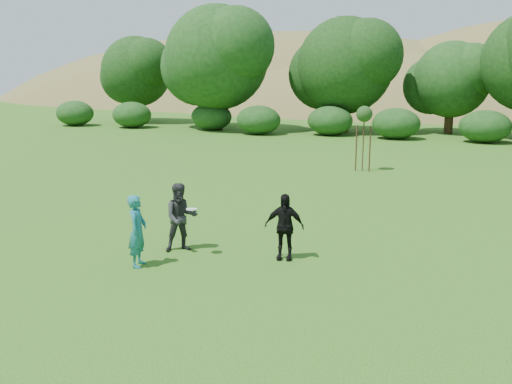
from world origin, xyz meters
TOP-DOWN VIEW (x-y plane):
  - ground at (0.00, 0.00)m, footprint 120.00×120.00m
  - player_teal at (-1.36, -0.68)m, footprint 0.55×0.69m
  - player_grey at (-1.02, 0.67)m, footprint 1.04×1.01m
  - player_black at (1.52, 1.03)m, footprint 0.98×0.56m
  - frisbee at (-0.57, 0.41)m, footprint 0.27×0.27m
  - sapling at (0.68, 13.60)m, footprint 0.70×0.70m
  - hillside at (-0.56, 68.45)m, footprint 150.00×72.00m
  - tree_row at (3.23, 28.68)m, footprint 53.92×10.38m

SIDE VIEW (x-z plane):
  - hillside at x=-0.56m, z-range -37.97..14.03m
  - ground at x=0.00m, z-range 0.00..0.00m
  - player_black at x=1.52m, z-range 0.00..1.58m
  - player_teal at x=-1.36m, z-range 0.00..1.65m
  - player_grey at x=-1.02m, z-range 0.00..1.69m
  - frisbee at x=-0.57m, z-range 1.13..1.18m
  - sapling at x=0.68m, z-range 0.99..3.84m
  - tree_row at x=3.23m, z-range 0.06..9.69m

